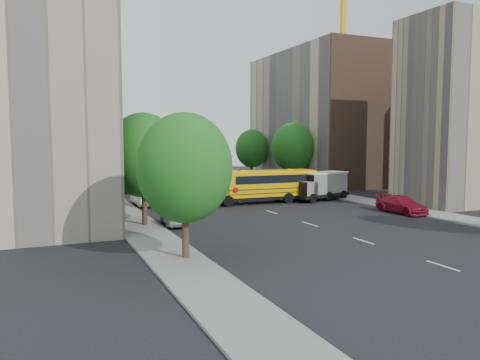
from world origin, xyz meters
TOP-DOWN VIEW (x-y plane):
  - ground at (0.00, 0.00)m, footprint 120.00×120.00m
  - sidewalk_left at (-11.50, 5.00)m, footprint 3.00×80.00m
  - sidewalk_right at (11.50, 5.00)m, footprint 3.00×80.00m
  - lane_markings at (0.00, 10.00)m, footprint 0.15×64.00m
  - building_left_cream at (-18.00, 6.00)m, footprint 10.00×26.00m
  - building_left_redbrick at (-18.00, 28.00)m, footprint 10.00×15.00m
  - building_left_near at (-18.00, -4.50)m, footprint 10.00×7.00m
  - building_right_near at (18.00, -4.50)m, footprint 10.00×7.00m
  - building_right_far at (18.00, 20.00)m, footprint 10.00×22.00m
  - building_right_sidewall at (18.00, 9.00)m, footprint 10.10×0.30m
  - tower_crane at (30.25, 28.00)m, footprint 28.50×1.20m
  - street_tree_0 at (-11.00, -14.00)m, footprint 4.80×4.80m
  - street_tree_1 at (-11.00, -4.00)m, footprint 5.12×5.12m
  - street_tree_2 at (-11.00, 14.00)m, footprint 4.99×4.99m
  - street_tree_4 at (11.00, 14.00)m, footprint 5.25×5.25m
  - street_tree_5 at (11.00, 26.00)m, footprint 4.86×4.86m
  - school_bus at (1.68, 3.56)m, footprint 11.27×2.98m
  - safari_truck at (7.97, 3.02)m, footprint 6.89×4.00m
  - parked_car_0 at (-9.02, -4.61)m, footprint 1.88×3.98m
  - parked_car_1 at (-8.95, 6.14)m, footprint 1.71×4.84m
  - parked_car_2 at (-9.44, 18.05)m, footprint 2.37×4.69m
  - parked_car_3 at (9.60, -6.60)m, footprint 2.06×4.88m
  - parked_car_4 at (9.60, 16.25)m, footprint 1.79×4.33m
  - parked_car_5 at (9.60, 28.86)m, footprint 1.75×4.75m

SIDE VIEW (x-z plane):
  - ground at x=0.00m, z-range 0.00..0.00m
  - lane_markings at x=0.00m, z-range 0.00..0.01m
  - sidewalk_left at x=-11.50m, z-range 0.00..0.12m
  - sidewalk_right at x=11.50m, z-range 0.00..0.12m
  - parked_car_2 at x=-9.44m, z-range 0.00..1.27m
  - parked_car_0 at x=-9.02m, z-range 0.00..1.32m
  - parked_car_3 at x=9.60m, z-range 0.00..1.41m
  - parked_car_4 at x=9.60m, z-range 0.00..1.47m
  - parked_car_5 at x=9.60m, z-range 0.00..1.55m
  - parked_car_1 at x=-8.95m, z-range 0.00..1.59m
  - safari_truck at x=7.97m, z-range 0.08..2.87m
  - school_bus at x=1.68m, z-range 0.18..3.35m
  - street_tree_0 at x=-11.00m, z-range 0.94..8.35m
  - street_tree_5 at x=11.00m, z-range 0.95..8.46m
  - street_tree_2 at x=-11.00m, z-range 0.97..8.68m
  - street_tree_1 at x=-11.00m, z-range 1.00..8.90m
  - street_tree_4 at x=11.00m, z-range 1.02..9.13m
  - building_left_redbrick at x=-18.00m, z-range 0.00..13.00m
  - building_left_near at x=-18.00m, z-range 0.00..17.00m
  - building_right_near at x=18.00m, z-range 0.00..17.00m
  - building_right_far at x=18.00m, z-range 0.00..18.00m
  - building_right_sidewall at x=18.00m, z-range 0.00..18.00m
  - building_left_cream at x=-18.00m, z-range 0.00..20.00m
  - tower_crane at x=30.25m, z-range 6.60..42.35m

